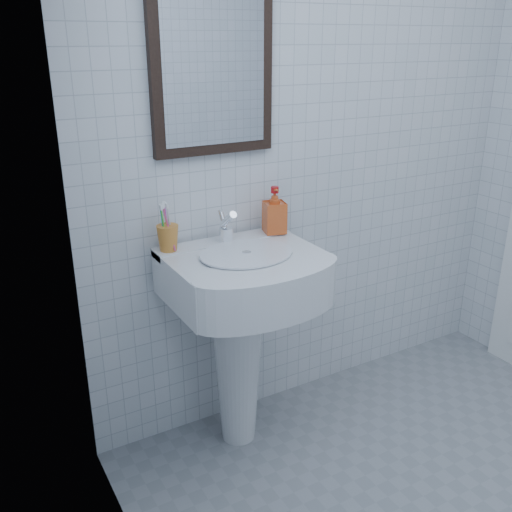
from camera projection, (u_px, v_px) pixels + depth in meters
wall_back at (318, 139)px, 2.50m from camera, size 2.20×0.02×2.50m
wall_left at (210, 289)px, 1.02m from camera, size 0.02×2.40×2.50m
washbasin at (240, 316)px, 2.32m from camera, size 0.59×0.43×0.90m
faucet at (226, 228)px, 2.28m from camera, size 0.06×0.13×0.14m
toothbrush_cup at (168, 238)px, 2.19m from camera, size 0.11×0.11×0.10m
soap_dispenser at (275, 210)px, 2.38m from camera, size 0.11×0.11×0.19m
wall_mirror at (213, 71)px, 2.14m from camera, size 0.50×0.04×0.62m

